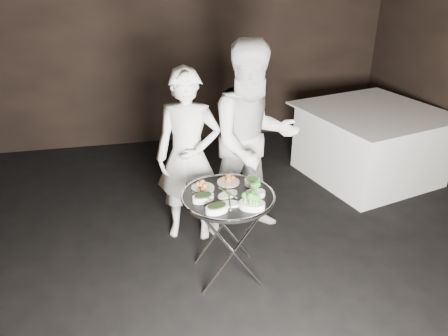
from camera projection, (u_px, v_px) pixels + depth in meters
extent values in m
cube|color=black|center=(234.00, 300.00, 3.53)|extent=(6.00, 7.00, 0.05)
cube|color=black|center=(176.00, 36.00, 5.97)|extent=(6.00, 0.05, 3.00)
cylinder|color=silver|center=(233.00, 252.00, 3.45)|extent=(0.52, 0.02, 0.76)
cylinder|color=silver|center=(233.00, 252.00, 3.45)|extent=(0.52, 0.02, 0.76)
cylinder|color=silver|center=(223.00, 225.00, 3.81)|extent=(0.52, 0.02, 0.76)
cylinder|color=silver|center=(223.00, 225.00, 3.81)|extent=(0.52, 0.02, 0.76)
cylinder|color=silver|center=(201.00, 204.00, 3.43)|extent=(0.02, 0.44, 0.02)
cylinder|color=silver|center=(254.00, 198.00, 3.52)|extent=(0.02, 0.44, 0.02)
cylinder|color=black|center=(228.00, 197.00, 3.46)|extent=(0.73, 0.73, 0.03)
torus|color=silver|center=(228.00, 195.00, 3.45)|extent=(0.75, 0.75, 0.02)
cylinder|color=beige|center=(203.00, 188.00, 3.55)|extent=(0.19, 0.19, 0.02)
cylinder|color=beige|center=(228.00, 182.00, 3.64)|extent=(0.19, 0.19, 0.02)
cylinder|color=silver|center=(252.00, 182.00, 3.61)|extent=(0.13, 0.13, 0.05)
cylinder|color=silver|center=(202.00, 183.00, 3.54)|extent=(0.08, 0.17, 0.01)
cylinder|color=silver|center=(228.00, 178.00, 3.63)|extent=(0.11, 0.16, 0.01)
cylinder|color=silver|center=(252.00, 180.00, 3.59)|extent=(0.01, 0.18, 0.01)
cylinder|color=silver|center=(201.00, 196.00, 3.35)|extent=(0.13, 0.14, 0.01)
cylinder|color=silver|center=(257.00, 190.00, 3.43)|extent=(0.15, 0.12, 0.01)
cylinder|color=silver|center=(228.00, 189.00, 3.44)|extent=(0.03, 0.18, 0.01)
imported|color=silver|center=(188.00, 157.00, 4.00)|extent=(0.68, 0.54, 1.65)
imported|color=silver|center=(253.00, 141.00, 4.05)|extent=(1.00, 0.82, 1.87)
cube|color=white|center=(369.00, 145.00, 5.32)|extent=(1.33, 1.33, 0.83)
cube|color=white|center=(375.00, 111.00, 5.13)|extent=(1.50, 1.50, 0.02)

